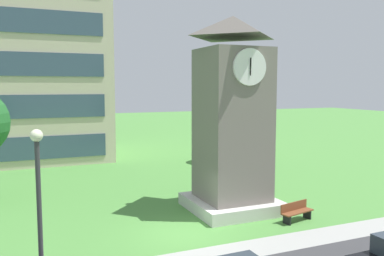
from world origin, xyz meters
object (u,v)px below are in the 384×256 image
object	(u,v)px
park_bench	(296,211)
tree_by_building	(223,123)
clock_tower	(232,126)
street_lamp	(39,195)

from	to	relation	value
park_bench	tree_by_building	bearing A→B (deg)	76.16
clock_tower	tree_by_building	size ratio (longest dim) A/B	2.03
park_bench	street_lamp	bearing A→B (deg)	-165.14
street_lamp	tree_by_building	distance (m)	23.09
clock_tower	tree_by_building	distance (m)	13.03
clock_tower	park_bench	distance (m)	5.16
clock_tower	street_lamp	xyz separation A→B (m)	(-9.47, -5.81, -1.12)
clock_tower	tree_by_building	world-z (taller)	clock_tower
park_bench	tree_by_building	size ratio (longest dim) A/B	0.39
street_lamp	tree_by_building	size ratio (longest dim) A/B	1.07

